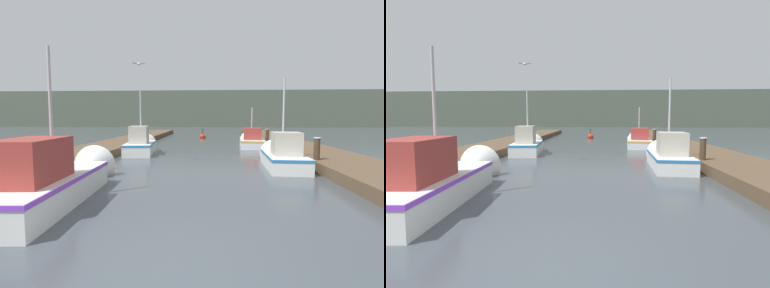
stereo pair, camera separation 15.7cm
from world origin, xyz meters
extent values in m
plane|color=#3D4449|center=(0.00, 0.00, 0.00)|extent=(200.00, 200.00, 0.00)
cube|color=brown|center=(-5.99, 16.00, 0.20)|extent=(2.91, 40.00, 0.40)
cube|color=brown|center=(5.99, 16.00, 0.20)|extent=(2.91, 40.00, 0.40)
cube|color=#4C5647|center=(0.00, 67.14, 3.85)|extent=(120.00, 16.00, 7.69)
cube|color=silver|center=(-3.40, 2.97, 0.35)|extent=(1.91, 4.90, 0.69)
cube|color=purple|center=(-3.40, 2.97, 0.63)|extent=(1.94, 4.93, 0.10)
cone|color=silver|center=(-3.60, 5.98, 0.35)|extent=(1.58, 1.33, 1.50)
cube|color=#99332D|center=(-3.36, 2.37, 1.16)|extent=(1.20, 2.02, 0.95)
cylinder|color=#B2B2B7|center=(-3.42, 3.33, 2.27)|extent=(0.08, 0.08, 3.15)
cube|color=silver|center=(3.56, 8.59, 0.30)|extent=(1.67, 3.84, 0.60)
cube|color=#2871B5|center=(3.56, 8.59, 0.54)|extent=(1.70, 3.87, 0.10)
cone|color=silver|center=(3.69, 10.87, 0.30)|extent=(1.43, 0.87, 1.39)
cube|color=#B2AD9E|center=(3.53, 8.12, 1.05)|extent=(1.13, 1.24, 0.91)
cylinder|color=#B2B2B7|center=(3.58, 8.88, 2.15)|extent=(0.08, 0.08, 3.10)
cube|color=silver|center=(-3.48, 12.92, 0.33)|extent=(1.83, 3.81, 0.66)
cube|color=blue|center=(-3.48, 12.92, 0.60)|extent=(1.87, 3.84, 0.10)
cone|color=silver|center=(-3.72, 15.19, 0.33)|extent=(1.47, 1.03, 1.38)
cube|color=#B2AD9E|center=(-3.44, 12.46, 1.13)|extent=(1.10, 1.54, 0.96)
cylinder|color=#B2B2B7|center=(-3.51, 13.19, 2.15)|extent=(0.08, 0.08, 2.99)
cube|color=silver|center=(3.41, 17.30, 0.29)|extent=(1.92, 4.32, 0.58)
cube|color=gold|center=(3.41, 17.30, 0.52)|extent=(1.95, 4.35, 0.10)
cone|color=silver|center=(3.61, 19.84, 0.29)|extent=(1.58, 0.99, 1.51)
cube|color=#99332D|center=(3.37, 16.78, 0.97)|extent=(1.24, 1.35, 0.78)
cylinder|color=#B2B2B7|center=(3.44, 17.62, 1.69)|extent=(0.08, 0.08, 2.23)
cylinder|color=#473523|center=(4.78, 8.28, 0.63)|extent=(0.24, 0.24, 1.26)
cylinder|color=silver|center=(4.78, 8.28, 1.28)|extent=(0.27, 0.27, 0.04)
cylinder|color=#473523|center=(4.53, 17.65, 0.61)|extent=(0.23, 0.23, 1.23)
cylinder|color=silver|center=(4.53, 17.65, 1.25)|extent=(0.27, 0.27, 0.04)
cylinder|color=#473523|center=(4.64, 22.37, 0.52)|extent=(0.28, 0.28, 1.05)
cylinder|color=silver|center=(4.64, 22.37, 1.07)|extent=(0.32, 0.32, 0.04)
sphere|color=red|center=(-0.29, 25.75, 0.16)|extent=(0.58, 0.58, 0.58)
cylinder|color=black|center=(-0.29, 25.75, 0.70)|extent=(0.06, 0.06, 0.50)
ellipsoid|color=white|center=(-2.59, 9.14, 4.39)|extent=(0.21, 0.31, 0.12)
cube|color=gray|center=(-2.72, 9.10, 4.41)|extent=(0.29, 0.19, 0.07)
cube|color=gray|center=(-2.46, 9.18, 4.41)|extent=(0.29, 0.19, 0.07)
camera|label=1|loc=(0.57, -3.90, 2.11)|focal=28.00mm
camera|label=2|loc=(0.72, -3.89, 2.11)|focal=28.00mm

